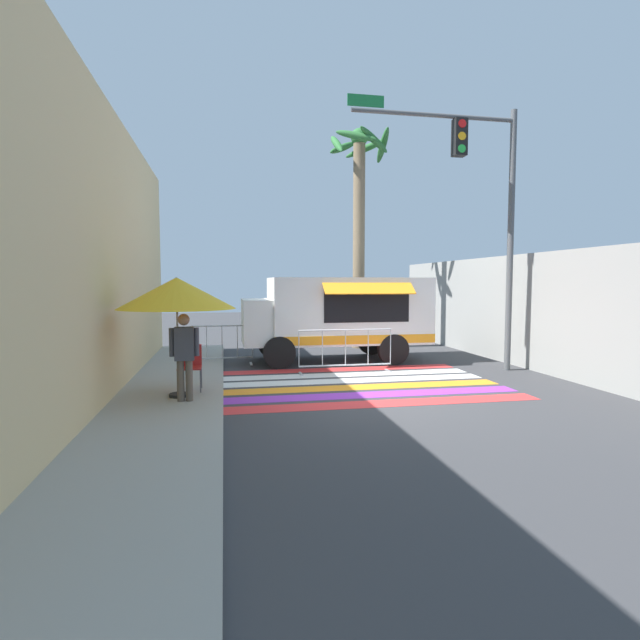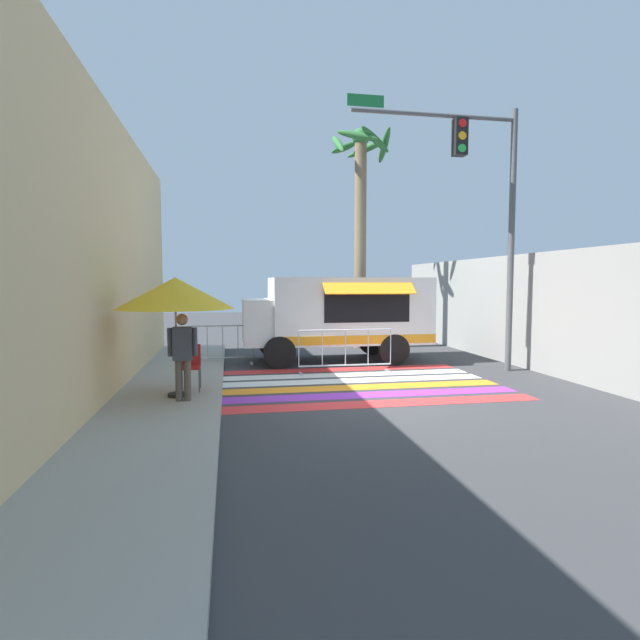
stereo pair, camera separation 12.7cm
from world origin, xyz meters
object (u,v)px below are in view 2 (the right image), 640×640
at_px(vendor_person, 183,352).
at_px(barricade_front, 345,351).
at_px(patio_umbrella, 175,293).
at_px(palm_tree, 361,207).
at_px(folding_chair, 189,363).
at_px(barricade_side, 223,346).
at_px(food_truck, 334,313).
at_px(traffic_signal_pole, 483,192).

height_order(vendor_person, barricade_front, vendor_person).
distance_m(patio_umbrella, palm_tree, 9.59).
bearing_deg(folding_chair, barricade_front, 29.84).
bearing_deg(barricade_side, barricade_front, -30.76).
relative_size(patio_umbrella, folding_chair, 2.49).
relative_size(food_truck, folding_chair, 5.88).
xyz_separation_m(traffic_signal_pole, patio_umbrella, (-7.32, -2.16, -2.49)).
height_order(traffic_signal_pole, palm_tree, palm_tree).
bearing_deg(patio_umbrella, palm_tree, 52.98).
relative_size(food_truck, palm_tree, 0.70).
distance_m(food_truck, barricade_side, 3.33).
xyz_separation_m(barricade_front, palm_tree, (1.64, 4.75, 4.36)).
height_order(food_truck, barricade_front, food_truck).
distance_m(folding_chair, barricade_front, 4.20).
xyz_separation_m(food_truck, barricade_side, (-3.21, -0.17, -0.87)).
height_order(food_truck, traffic_signal_pole, traffic_signal_pole).
height_order(patio_umbrella, barricade_side, patio_umbrella).
xyz_separation_m(food_truck, traffic_signal_pole, (3.31, -2.41, 3.16)).
height_order(traffic_signal_pole, patio_umbrella, traffic_signal_pole).
distance_m(vendor_person, palm_tree, 10.16).
bearing_deg(traffic_signal_pole, folding_chair, -167.54).
bearing_deg(palm_tree, folding_chair, -128.42).
bearing_deg(barricade_side, patio_umbrella, -100.26).
bearing_deg(barricade_front, food_truck, 86.23).
distance_m(vendor_person, barricade_side, 4.85).
distance_m(traffic_signal_pole, barricade_side, 7.99).
height_order(vendor_person, palm_tree, palm_tree).
bearing_deg(folding_chair, traffic_signal_pole, 14.05).
bearing_deg(folding_chair, barricade_side, 82.32).
height_order(patio_umbrella, palm_tree, palm_tree).
xyz_separation_m(food_truck, patio_umbrella, (-4.01, -4.56, 0.67)).
bearing_deg(vendor_person, food_truck, 37.34).
relative_size(folding_chair, palm_tree, 0.12).
bearing_deg(patio_umbrella, vendor_person, -69.19).
xyz_separation_m(patio_umbrella, barricade_side, (0.80, 4.40, -1.54)).
xyz_separation_m(barricade_front, barricade_side, (-3.08, 1.83, -0.02)).
bearing_deg(palm_tree, vendor_person, -124.89).
xyz_separation_m(patio_umbrella, vendor_person, (0.15, -0.38, -1.05)).
xyz_separation_m(patio_umbrella, barricade_front, (3.87, 2.57, -1.52)).
relative_size(food_truck, barricade_front, 2.20).
bearing_deg(barricade_front, traffic_signal_pole, -6.80).
height_order(traffic_signal_pole, folding_chair, traffic_signal_pole).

